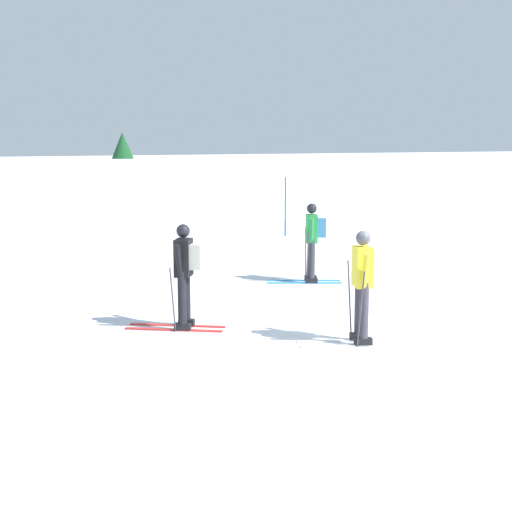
{
  "coord_description": "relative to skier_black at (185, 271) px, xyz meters",
  "views": [
    {
      "loc": [
        -7.85,
        -7.65,
        3.0
      ],
      "look_at": [
        -0.72,
        3.59,
        0.9
      ],
      "focal_mm": 50.81,
      "sensor_mm": 36.0,
      "label": 1
    }
  ],
  "objects": [
    {
      "name": "skier_yellow",
      "position": [
        1.85,
        -2.2,
        0.0
      ],
      "size": [
        1.6,
        1.03,
        1.71
      ],
      "color": "silver",
      "rests_on": "ground"
    },
    {
      "name": "skier_green",
      "position": [
        4.1,
        2.07,
        0.0
      ],
      "size": [
        1.55,
        1.17,
        1.71
      ],
      "color": "#237AC6",
      "rests_on": "ground"
    },
    {
      "name": "far_snow_ridge",
      "position": [
        2.69,
        17.24,
        0.24
      ],
      "size": [
        80.0,
        7.28,
        2.4
      ],
      "primitive_type": "cube",
      "color": "silver",
      "rests_on": "ground"
    },
    {
      "name": "skier_black",
      "position": [
        0.0,
        0.0,
        0.0
      ],
      "size": [
        1.46,
        1.31,
        1.71
      ],
      "color": "red",
      "rests_on": "ground"
    },
    {
      "name": "trail_marker_pole",
      "position": [
        8.05,
        8.79,
        -0.01
      ],
      "size": [
        0.06,
        0.06,
        1.9
      ],
      "primitive_type": "cylinder",
      "color": "#1E56AD",
      "rests_on": "ground"
    },
    {
      "name": "ground_plane",
      "position": [
        2.69,
        -2.62,
        -0.96
      ],
      "size": [
        120.0,
        120.0,
        0.0
      ],
      "primitive_type": "plane",
      "color": "silver"
    },
    {
      "name": "conifer_far_right",
      "position": [
        4.99,
        14.81,
        1.09
      ],
      "size": [
        2.17,
        2.17,
        3.36
      ],
      "color": "#513823",
      "rests_on": "ground"
    }
  ]
}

